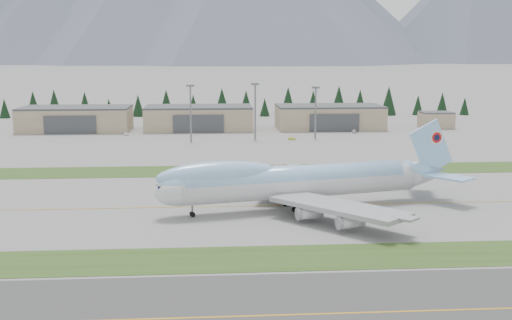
{
  "coord_description": "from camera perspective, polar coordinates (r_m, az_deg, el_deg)",
  "views": [
    {
      "loc": [
        -10.32,
        -142.09,
        34.37
      ],
      "look_at": [
        1.26,
        15.68,
        8.0
      ],
      "focal_mm": 45.0,
      "sensor_mm": 36.0,
      "label": 1
    }
  ],
  "objects": [
    {
      "name": "hangar_left",
      "position": [
        299.43,
        -15.7,
        3.56
      ],
      "size": [
        48.0,
        26.6,
        10.8
      ],
      "color": "gray",
      "rests_on": "ground"
    },
    {
      "name": "service_vehicle_a",
      "position": [
        277.53,
        -11.44,
        2.16
      ],
      "size": [
        2.39,
        3.44,
        1.09
      ],
      "primitive_type": "imported",
      "rotation": [
        0.0,
        0.0,
        0.38
      ],
      "color": "white",
      "rests_on": "ground"
    },
    {
      "name": "asphalt_taxiway",
      "position": [
        87.76,
        2.98,
        -13.6
      ],
      "size": [
        400.0,
        32.0,
        0.04
      ],
      "primitive_type": "cube",
      "color": "#393939",
      "rests_on": "ground"
    },
    {
      "name": "floodlight_masts",
      "position": [
        253.87,
        -6.23,
        5.14
      ],
      "size": [
        136.28,
        8.83,
        22.79
      ],
      "color": "slate",
      "rests_on": "ground"
    },
    {
      "name": "conifer_belt",
      "position": [
        356.31,
        -1.85,
        5.08
      ],
      "size": [
        276.69,
        15.04,
        16.62
      ],
      "color": "black",
      "rests_on": "ground"
    },
    {
      "name": "taxiway_line_main",
      "position": [
        146.55,
        -0.04,
        -4.1
      ],
      "size": [
        400.0,
        0.4,
        0.02
      ],
      "primitive_type": "cube",
      "color": "#C88817",
      "rests_on": "ground"
    },
    {
      "name": "control_shed",
      "position": [
        310.12,
        15.71,
        3.45
      ],
      "size": [
        14.0,
        12.0,
        7.6
      ],
      "color": "gray",
      "rests_on": "ground"
    },
    {
      "name": "grass_strip_near",
      "position": [
        110.1,
        1.41,
        -8.73
      ],
      "size": [
        400.0,
        14.0,
        0.08
      ],
      "primitive_type": "cube",
      "color": "#2E4A1A",
      "rests_on": "ground"
    },
    {
      "name": "service_vehicle_c",
      "position": [
        283.85,
        8.72,
        2.4
      ],
      "size": [
        2.37,
        4.72,
        1.31
      ],
      "primitive_type": "imported",
      "rotation": [
        0.0,
        0.0,
        -0.12
      ],
      "color": "#AEAEB3",
      "rests_on": "ground"
    },
    {
      "name": "hangar_right",
      "position": [
        298.59,
        6.52,
        3.83
      ],
      "size": [
        48.0,
        26.6,
        10.8
      ],
      "color": "gray",
      "rests_on": "ground"
    },
    {
      "name": "boeing_747_freighter",
      "position": [
        143.03,
        3.64,
        -1.87
      ],
      "size": [
        72.75,
        60.94,
        19.11
      ],
      "rotation": [
        0.0,
        0.0,
        0.23
      ],
      "color": "silver",
      "rests_on": "ground"
    },
    {
      "name": "grass_strip_far",
      "position": [
        190.5,
        -1.02,
        -0.93
      ],
      "size": [
        400.0,
        18.0,
        0.08
      ],
      "primitive_type": "cube",
      "color": "#2E4A1A",
      "rests_on": "ground"
    },
    {
      "name": "ground",
      "position": [
        146.55,
        -0.04,
        -4.1
      ],
      "size": [
        7000.0,
        7000.0,
        0.0
      ],
      "primitive_type": "plane",
      "color": "slate",
      "rests_on": "ground"
    },
    {
      "name": "taxiway_line_near",
      "position": [
        87.76,
        2.98,
        -13.6
      ],
      "size": [
        400.0,
        0.4,
        0.02
      ],
      "primitive_type": "cube",
      "color": "#C88817",
      "rests_on": "ground"
    },
    {
      "name": "mountain_ridge_rear",
      "position": [
        3057.59,
        -0.11,
        13.54
      ],
      "size": [
        4491.85,
        1023.35,
        511.68
      ],
      "color": "#454B5C",
      "rests_on": "ground"
    },
    {
      "name": "hangar_center",
      "position": [
        293.46,
        -5.1,
        3.76
      ],
      "size": [
        48.0,
        26.6,
        10.8
      ],
      "color": "gray",
      "rests_on": "ground"
    },
    {
      "name": "service_vehicle_b",
      "position": [
        258.29,
        3.21,
        1.8
      ],
      "size": [
        3.66,
        1.89,
        1.15
      ],
      "primitive_type": "imported",
      "rotation": [
        0.0,
        0.0,
        1.37
      ],
      "color": "#BED034",
      "rests_on": "ground"
    }
  ]
}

